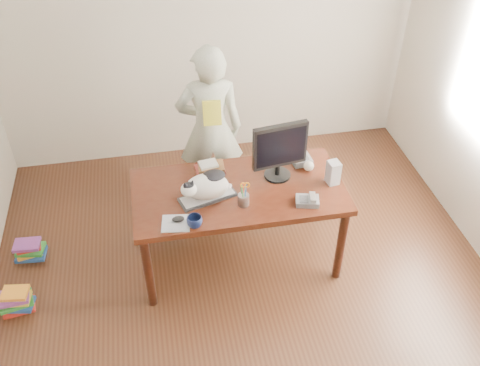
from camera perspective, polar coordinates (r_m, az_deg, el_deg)
name	(u,v)px	position (r m, az deg, el deg)	size (l,w,h in m)	color
room	(257,175)	(3.19, 1.84, 0.84)	(4.50, 4.50, 4.50)	black
desk	(237,197)	(4.18, -0.33, -1.54)	(1.60, 0.80, 0.75)	black
keyboard	(208,197)	(3.95, -3.47, -1.48)	(0.45, 0.27, 0.03)	black
cat	(205,186)	(3.87, -3.70, -0.32)	(0.40, 0.28, 0.23)	white
monitor	(280,149)	(3.99, 4.27, 3.67)	(0.42, 0.23, 0.48)	black
pen_cup	(244,198)	(3.86, 0.38, -1.66)	(0.09, 0.09, 0.21)	gray
mousepad	(176,223)	(3.77, -6.86, -4.29)	(0.22, 0.20, 0.00)	#B6BBC3
mouse	(178,219)	(3.77, -6.61, -3.84)	(0.10, 0.07, 0.04)	black
coffee_mug	(195,222)	(3.71, -4.87, -4.13)	(0.11, 0.11, 0.09)	black
phone	(308,200)	(3.92, 7.26, -1.86)	(0.19, 0.16, 0.08)	slate
speaker	(333,173)	(4.09, 9.91, 1.11)	(0.10, 0.11, 0.19)	#AEAEB1
baseball	(309,166)	(4.22, 7.34, 1.81)	(0.08, 0.08, 0.08)	white
book_stack	(210,168)	(4.18, -3.21, 1.61)	(0.23, 0.18, 0.08)	#521916
calculator	(300,158)	(4.32, 6.44, 2.69)	(0.16, 0.21, 0.06)	slate
person	(210,130)	(4.63, -3.20, 5.71)	(0.57, 0.37, 1.56)	silver
held_book	(212,113)	(4.35, -3.00, 7.47)	(0.15, 0.10, 0.21)	gold
book_pile_a	(17,301)	(4.47, -22.72, -11.49)	(0.27, 0.22, 0.18)	#A72117
book_pile_b	(30,250)	(4.84, -21.53, -6.62)	(0.26, 0.20, 0.15)	navy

